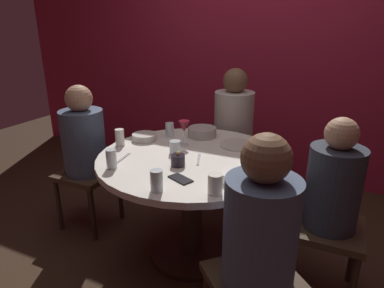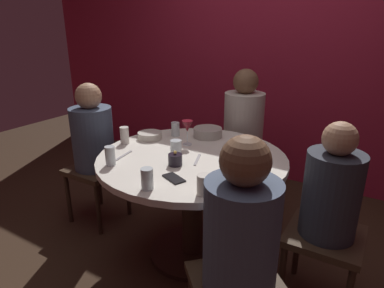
{
  "view_description": "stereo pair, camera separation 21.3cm",
  "coord_description": "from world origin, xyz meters",
  "px_view_note": "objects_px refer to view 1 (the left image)",
  "views": [
    {
      "loc": [
        0.85,
        -1.82,
        1.55
      ],
      "look_at": [
        0.0,
        0.0,
        0.83
      ],
      "focal_mm": 31.26,
      "sensor_mm": 36.0,
      "label": 1
    },
    {
      "loc": [
        1.04,
        -1.72,
        1.55
      ],
      "look_at": [
        0.0,
        0.0,
        0.83
      ],
      "focal_mm": 31.26,
      "sensor_mm": 36.0,
      "label": 2
    }
  ],
  "objects_px": {
    "bowl_serving_large": "(259,163)",
    "wine_glass": "(184,127)",
    "seated_diner_front_right": "(260,232)",
    "dining_table": "(192,180)",
    "bowl_small_white": "(202,132)",
    "seated_diner_right": "(333,191)",
    "cup_far_edge": "(120,138)",
    "cup_by_left_diner": "(175,147)",
    "cup_beside_wine": "(215,184)",
    "candle_holder": "(178,160)",
    "cell_phone": "(181,179)",
    "cup_near_candle": "(170,130)",
    "bowl_sauce_side": "(145,137)",
    "seated_diner_back": "(234,123)",
    "cup_by_right_diner": "(111,159)",
    "bowl_salad_center": "(233,177)",
    "cup_center_front": "(157,181)",
    "dinner_plate": "(238,145)",
    "seated_diner_left": "(84,142)"
  },
  "relations": [
    {
      "from": "dining_table",
      "to": "dinner_plate",
      "type": "bearing_deg",
      "value": 54.52
    },
    {
      "from": "seated_diner_right",
      "to": "bowl_sauce_side",
      "type": "height_order",
      "value": "seated_diner_right"
    },
    {
      "from": "dinner_plate",
      "to": "bowl_salad_center",
      "type": "bearing_deg",
      "value": -75.16
    },
    {
      "from": "wine_glass",
      "to": "seated_diner_left",
      "type": "bearing_deg",
      "value": -168.04
    },
    {
      "from": "candle_holder",
      "to": "bowl_sauce_side",
      "type": "height_order",
      "value": "candle_holder"
    },
    {
      "from": "candle_holder",
      "to": "dinner_plate",
      "type": "bearing_deg",
      "value": 65.31
    },
    {
      "from": "cell_phone",
      "to": "cup_near_candle",
      "type": "height_order",
      "value": "cup_near_candle"
    },
    {
      "from": "cup_by_right_diner",
      "to": "candle_holder",
      "type": "bearing_deg",
      "value": 30.41
    },
    {
      "from": "cell_phone",
      "to": "bowl_small_white",
      "type": "relative_size",
      "value": 0.65
    },
    {
      "from": "cup_by_right_diner",
      "to": "cup_far_edge",
      "type": "relative_size",
      "value": 0.99
    },
    {
      "from": "dining_table",
      "to": "cup_by_left_diner",
      "type": "relative_size",
      "value": 14.27
    },
    {
      "from": "seated_diner_right",
      "to": "cup_far_edge",
      "type": "bearing_deg",
      "value": 1.56
    },
    {
      "from": "bowl_sauce_side",
      "to": "wine_glass",
      "type": "bearing_deg",
      "value": 5.12
    },
    {
      "from": "seated_diner_right",
      "to": "seated_diner_front_right",
      "type": "distance_m",
      "value": 0.65
    },
    {
      "from": "bowl_salad_center",
      "to": "seated_diner_front_right",
      "type": "bearing_deg",
      "value": -55.56
    },
    {
      "from": "bowl_salad_center",
      "to": "cup_by_right_diner",
      "type": "distance_m",
      "value": 0.72
    },
    {
      "from": "seated_diner_back",
      "to": "dinner_plate",
      "type": "relative_size",
      "value": 4.81
    },
    {
      "from": "seated_diner_back",
      "to": "cup_by_right_diner",
      "type": "relative_size",
      "value": 10.42
    },
    {
      "from": "seated_diner_left",
      "to": "seated_diner_back",
      "type": "distance_m",
      "value": 1.25
    },
    {
      "from": "cell_phone",
      "to": "cup_by_left_diner",
      "type": "bearing_deg",
      "value": 55.61
    },
    {
      "from": "cup_by_right_diner",
      "to": "cup_near_candle",
      "type": "bearing_deg",
      "value": 88.05
    },
    {
      "from": "dining_table",
      "to": "cup_far_edge",
      "type": "bearing_deg",
      "value": -175.96
    },
    {
      "from": "cup_by_left_diner",
      "to": "cup_beside_wine",
      "type": "height_order",
      "value": "cup_beside_wine"
    },
    {
      "from": "cup_near_candle",
      "to": "cup_center_front",
      "type": "distance_m",
      "value": 0.88
    },
    {
      "from": "dining_table",
      "to": "cup_center_front",
      "type": "height_order",
      "value": "cup_center_front"
    },
    {
      "from": "cell_phone",
      "to": "bowl_salad_center",
      "type": "distance_m",
      "value": 0.29
    },
    {
      "from": "seated_diner_back",
      "to": "cup_center_front",
      "type": "distance_m",
      "value": 1.37
    },
    {
      "from": "candle_holder",
      "to": "cup_near_candle",
      "type": "distance_m",
      "value": 0.57
    },
    {
      "from": "bowl_small_white",
      "to": "seated_diner_right",
      "type": "bearing_deg",
      "value": -22.37
    },
    {
      "from": "cup_by_left_diner",
      "to": "cup_far_edge",
      "type": "bearing_deg",
      "value": -176.01
    },
    {
      "from": "seated_diner_back",
      "to": "bowl_serving_large",
      "type": "xyz_separation_m",
      "value": [
        0.44,
        -0.87,
        0.04
      ]
    },
    {
      "from": "bowl_sauce_side",
      "to": "cup_near_candle",
      "type": "height_order",
      "value": "cup_near_candle"
    },
    {
      "from": "seated_diner_left",
      "to": "cup_near_candle",
      "type": "distance_m",
      "value": 0.66
    },
    {
      "from": "cup_by_right_diner",
      "to": "cup_center_front",
      "type": "height_order",
      "value": "cup_by_right_diner"
    },
    {
      "from": "candle_holder",
      "to": "bowl_small_white",
      "type": "height_order",
      "value": "candle_holder"
    },
    {
      "from": "seated_diner_right",
      "to": "candle_holder",
      "type": "height_order",
      "value": "seated_diner_right"
    },
    {
      "from": "dining_table",
      "to": "bowl_small_white",
      "type": "height_order",
      "value": "bowl_small_white"
    },
    {
      "from": "candle_holder",
      "to": "cell_phone",
      "type": "bearing_deg",
      "value": -58.75
    },
    {
      "from": "dinner_plate",
      "to": "bowl_serving_large",
      "type": "height_order",
      "value": "bowl_serving_large"
    },
    {
      "from": "cup_beside_wine",
      "to": "cup_by_left_diner",
      "type": "bearing_deg",
      "value": 137.08
    },
    {
      "from": "cup_by_right_diner",
      "to": "cup_far_edge",
      "type": "height_order",
      "value": "cup_far_edge"
    },
    {
      "from": "bowl_serving_large",
      "to": "bowl_small_white",
      "type": "relative_size",
      "value": 0.81
    },
    {
      "from": "bowl_serving_large",
      "to": "wine_glass",
      "type": "bearing_deg",
      "value": 162.46
    },
    {
      "from": "seated_diner_back",
      "to": "cup_near_candle",
      "type": "bearing_deg",
      "value": -29.63
    },
    {
      "from": "seated_diner_left",
      "to": "wine_glass",
      "type": "distance_m",
      "value": 0.81
    },
    {
      "from": "bowl_salad_center",
      "to": "dining_table",
      "type": "bearing_deg",
      "value": 145.1
    },
    {
      "from": "cup_far_edge",
      "to": "cup_beside_wine",
      "type": "bearing_deg",
      "value": -23.84
    },
    {
      "from": "wine_glass",
      "to": "cup_center_front",
      "type": "xyz_separation_m",
      "value": [
        0.18,
        -0.68,
        -0.07
      ]
    },
    {
      "from": "seated_diner_front_right",
      "to": "bowl_serving_large",
      "type": "xyz_separation_m",
      "value": [
        -0.16,
        0.58,
        0.07
      ]
    },
    {
      "from": "bowl_small_white",
      "to": "cup_beside_wine",
      "type": "xyz_separation_m",
      "value": [
        0.42,
        -0.81,
        0.02
      ]
    }
  ]
}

